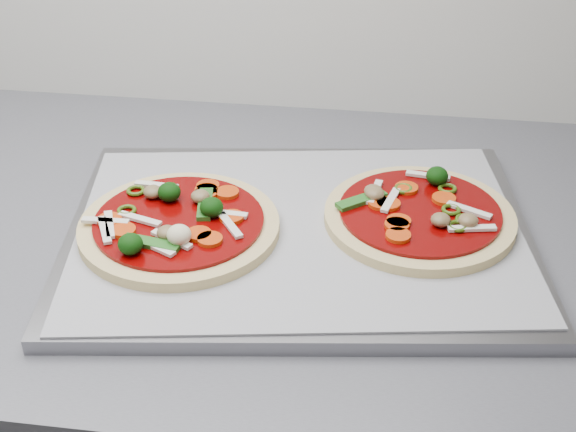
# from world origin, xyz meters

# --- Properties ---
(baking_tray) EXTENTS (0.52, 0.41, 0.02)m
(baking_tray) POSITION_xyz_m (0.53, 1.28, 0.91)
(baking_tray) COLOR gray
(baking_tray) RESTS_ON countertop
(parchment) EXTENTS (0.50, 0.40, 0.00)m
(parchment) POSITION_xyz_m (0.53, 1.28, 0.92)
(parchment) COLOR #9F9FA4
(parchment) RESTS_ON baking_tray
(pizza_left) EXTENTS (0.22, 0.22, 0.03)m
(pizza_left) POSITION_xyz_m (0.41, 1.25, 0.93)
(pizza_left) COLOR #E2CC82
(pizza_left) RESTS_ON parchment
(pizza_right) EXTENTS (0.24, 0.24, 0.03)m
(pizza_right) POSITION_xyz_m (0.66, 1.31, 0.93)
(pizza_right) COLOR #E2CC82
(pizza_right) RESTS_ON parchment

